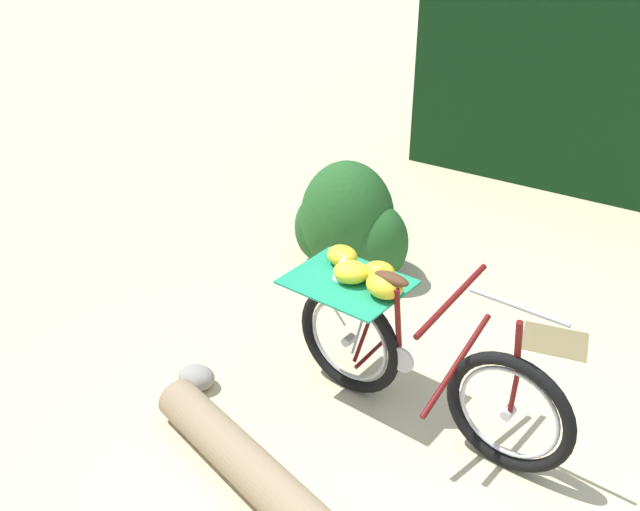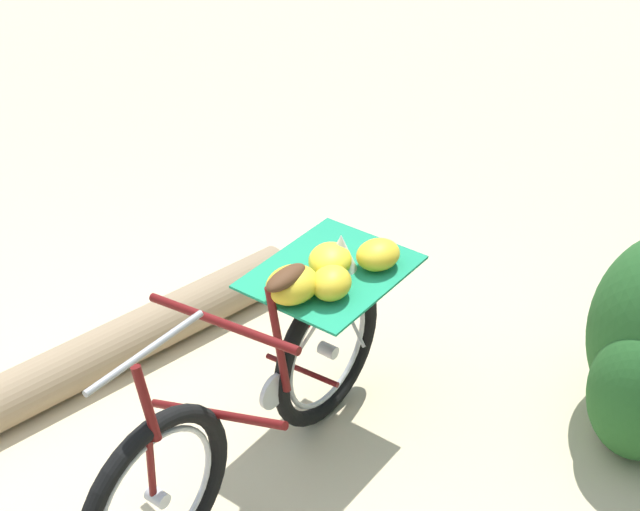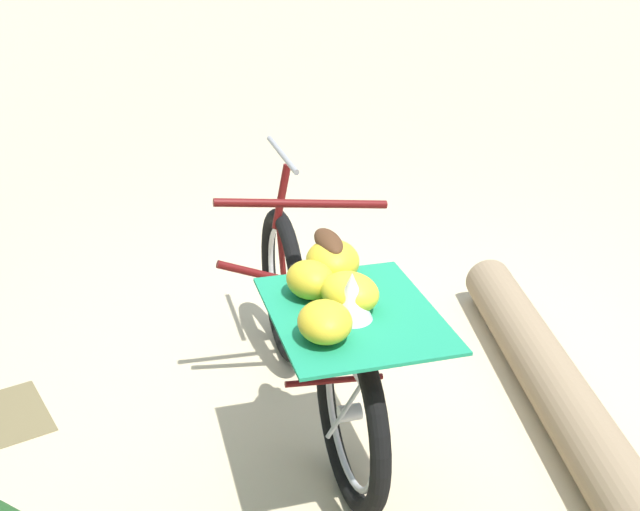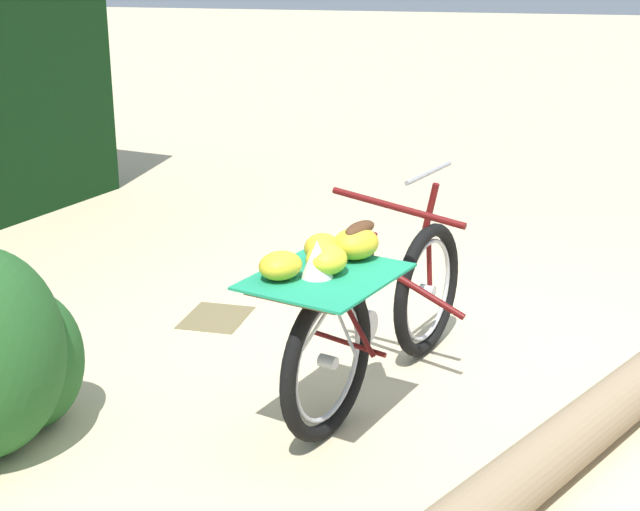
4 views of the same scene
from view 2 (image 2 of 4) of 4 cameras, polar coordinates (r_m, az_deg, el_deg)
ground_plane at (r=3.94m, az=-9.14°, el=-14.48°), size 60.00×60.00×0.00m
bicycle at (r=3.65m, az=-3.09°, el=-7.64°), size 1.79×0.91×1.03m
fallen_log at (r=4.52m, az=-12.46°, el=-5.44°), size 1.88×1.14×0.25m
path_stone at (r=4.92m, az=0.10°, el=-1.63°), size 0.24×0.20×0.15m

